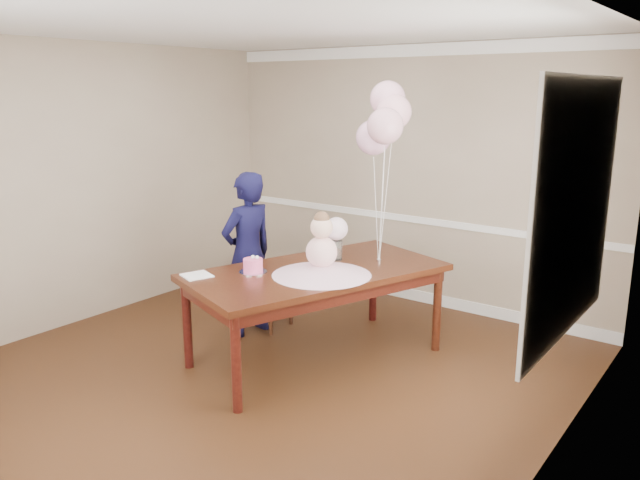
# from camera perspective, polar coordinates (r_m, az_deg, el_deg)

# --- Properties ---
(floor) EXTENTS (4.50, 5.00, 0.00)m
(floor) POSITION_cam_1_polar(r_m,az_deg,el_deg) (5.12, -6.51, -12.53)
(floor) COLOR black
(floor) RESTS_ON ground
(ceiling) EXTENTS (4.50, 5.00, 0.02)m
(ceiling) POSITION_cam_1_polar(r_m,az_deg,el_deg) (4.62, -7.46, 19.12)
(ceiling) COLOR silver
(ceiling) RESTS_ON wall_back
(wall_back) EXTENTS (4.50, 0.02, 2.70)m
(wall_back) POSITION_cam_1_polar(r_m,az_deg,el_deg) (6.70, 7.97, 5.77)
(wall_back) COLOR gray
(wall_back) RESTS_ON floor
(wall_left) EXTENTS (0.02, 5.00, 2.70)m
(wall_left) POSITION_cam_1_polar(r_m,az_deg,el_deg) (6.43, -21.74, 4.62)
(wall_left) COLOR gray
(wall_left) RESTS_ON floor
(wall_right) EXTENTS (0.02, 5.00, 2.70)m
(wall_right) POSITION_cam_1_polar(r_m,az_deg,el_deg) (3.57, 20.34, -1.83)
(wall_right) COLOR gray
(wall_right) RESTS_ON floor
(chair_rail_trim) EXTENTS (4.50, 0.02, 0.07)m
(chair_rail_trim) POSITION_cam_1_polar(r_m,az_deg,el_deg) (6.76, 7.81, 1.99)
(chair_rail_trim) COLOR white
(chair_rail_trim) RESTS_ON wall_back
(crown_molding) EXTENTS (4.50, 0.02, 0.12)m
(crown_molding) POSITION_cam_1_polar(r_m,az_deg,el_deg) (6.64, 8.31, 16.78)
(crown_molding) COLOR white
(crown_molding) RESTS_ON wall_back
(baseboard_trim) EXTENTS (4.50, 0.02, 0.12)m
(baseboard_trim) POSITION_cam_1_polar(r_m,az_deg,el_deg) (6.98, 7.59, -4.78)
(baseboard_trim) COLOR white
(baseboard_trim) RESTS_ON floor
(window_frame) EXTENTS (0.02, 1.66, 1.56)m
(window_frame) POSITION_cam_1_polar(r_m,az_deg,el_deg) (4.00, 22.34, 2.55)
(window_frame) COLOR white
(window_frame) RESTS_ON wall_right
(window_blinds) EXTENTS (0.01, 1.50, 1.40)m
(window_blinds) POSITION_cam_1_polar(r_m,az_deg,el_deg) (4.01, 22.09, 2.58)
(window_blinds) COLOR white
(window_blinds) RESTS_ON wall_right
(dining_table_top) EXTENTS (1.70, 2.35, 0.05)m
(dining_table_top) POSITION_cam_1_polar(r_m,az_deg,el_deg) (5.19, -0.36, -2.97)
(dining_table_top) COLOR black
(dining_table_top) RESTS_ON table_leg_fl
(table_apron) EXTENTS (1.57, 2.21, 0.11)m
(table_apron) POSITION_cam_1_polar(r_m,az_deg,el_deg) (5.21, -0.36, -3.80)
(table_apron) COLOR black
(table_apron) RESTS_ON table_leg_fl
(table_leg_fl) EXTENTS (0.09, 0.09, 0.74)m
(table_leg_fl) POSITION_cam_1_polar(r_m,az_deg,el_deg) (5.26, -12.05, -7.60)
(table_leg_fl) COLOR black
(table_leg_fl) RESTS_ON floor
(table_leg_fr) EXTENTS (0.09, 0.09, 0.74)m
(table_leg_fr) POSITION_cam_1_polar(r_m,az_deg,el_deg) (4.51, -7.67, -11.12)
(table_leg_fr) COLOR black
(table_leg_fr) RESTS_ON floor
(table_leg_bl) EXTENTS (0.09, 0.09, 0.74)m
(table_leg_bl) POSITION_cam_1_polar(r_m,az_deg,el_deg) (6.20, 4.88, -4.06)
(table_leg_bl) COLOR black
(table_leg_bl) RESTS_ON floor
(table_leg_br) EXTENTS (0.09, 0.09, 0.74)m
(table_leg_br) POSITION_cam_1_polar(r_m,az_deg,el_deg) (5.57, 10.66, -6.31)
(table_leg_br) COLOR black
(table_leg_br) RESTS_ON floor
(baby_skirt) EXTENTS (1.03, 1.03, 0.11)m
(baby_skirt) POSITION_cam_1_polar(r_m,az_deg,el_deg) (5.01, 0.15, -2.62)
(baby_skirt) COLOR #DCA2B9
(baby_skirt) RESTS_ON dining_table_top
(baby_torso) EXTENTS (0.25, 0.25, 0.25)m
(baby_torso) POSITION_cam_1_polar(r_m,az_deg,el_deg) (4.97, 0.15, -1.10)
(baby_torso) COLOR #FFA1CA
(baby_torso) RESTS_ON baby_skirt
(baby_head) EXTENTS (0.18, 0.18, 0.18)m
(baby_head) POSITION_cam_1_polar(r_m,az_deg,el_deg) (4.92, 0.15, 1.17)
(baby_head) COLOR beige
(baby_head) RESTS_ON baby_torso
(baby_hair) EXTENTS (0.13, 0.13, 0.13)m
(baby_hair) POSITION_cam_1_polar(r_m,az_deg,el_deg) (4.91, 0.15, 1.89)
(baby_hair) COLOR brown
(baby_hair) RESTS_ON baby_head
(cake_platter) EXTENTS (0.30, 0.30, 0.01)m
(cake_platter) POSITION_cam_1_polar(r_m,az_deg,el_deg) (5.12, -6.13, -2.91)
(cake_platter) COLOR silver
(cake_platter) RESTS_ON dining_table_top
(birthday_cake) EXTENTS (0.20, 0.20, 0.11)m
(birthday_cake) POSITION_cam_1_polar(r_m,az_deg,el_deg) (5.10, -6.15, -2.30)
(birthday_cake) COLOR #FE5092
(birthday_cake) RESTS_ON cake_platter
(cake_flower_a) EXTENTS (0.03, 0.03, 0.03)m
(cake_flower_a) POSITION_cam_1_polar(r_m,az_deg,el_deg) (5.08, -6.17, -1.55)
(cake_flower_a) COLOR white
(cake_flower_a) RESTS_ON birthday_cake
(cake_flower_b) EXTENTS (0.03, 0.03, 0.03)m
(cake_flower_b) POSITION_cam_1_polar(r_m,az_deg,el_deg) (5.07, -5.78, -1.59)
(cake_flower_b) COLOR white
(cake_flower_b) RESTS_ON birthday_cake
(rose_vase_near) EXTENTS (0.14, 0.14, 0.17)m
(rose_vase_near) POSITION_cam_1_polar(r_m,az_deg,el_deg) (5.46, 1.49, -0.92)
(rose_vase_near) COLOR white
(rose_vase_near) RESTS_ON dining_table_top
(roses_near) EXTENTS (0.20, 0.20, 0.20)m
(roses_near) POSITION_cam_1_polar(r_m,az_deg,el_deg) (5.41, 1.50, 1.04)
(roses_near) COLOR #F6CEDC
(roses_near) RESTS_ON rose_vase_near
(napkin) EXTENTS (0.27, 0.27, 0.01)m
(napkin) POSITION_cam_1_polar(r_m,az_deg,el_deg) (5.08, -11.20, -3.20)
(napkin) COLOR white
(napkin) RESTS_ON dining_table_top
(balloon_weight) EXTENTS (0.05, 0.05, 0.02)m
(balloon_weight) POSITION_cam_1_polar(r_m,az_deg,el_deg) (5.43, 5.39, -1.86)
(balloon_weight) COLOR silver
(balloon_weight) RESTS_ON dining_table_top
(balloon_a) EXTENTS (0.30, 0.30, 0.30)m
(balloon_a) POSITION_cam_1_polar(r_m,az_deg,el_deg) (5.33, 4.91, 9.33)
(balloon_a) COLOR #E5A2C2
(balloon_a) RESTS_ON balloon_ribbon_a
(balloon_b) EXTENTS (0.30, 0.30, 0.30)m
(balloon_b) POSITION_cam_1_polar(r_m,az_deg,el_deg) (5.13, 5.98, 10.32)
(balloon_b) COLOR #E7A3B4
(balloon_b) RESTS_ON balloon_ribbon_b
(balloon_c) EXTENTS (0.30, 0.30, 0.30)m
(balloon_c) POSITION_cam_1_polar(r_m,az_deg,el_deg) (5.29, 6.75, 11.55)
(balloon_c) COLOR #FCB2C2
(balloon_c) RESTS_ON balloon_ribbon_c
(balloon_d) EXTENTS (0.30, 0.30, 0.30)m
(balloon_d) POSITION_cam_1_polar(r_m,az_deg,el_deg) (5.38, 6.21, 12.72)
(balloon_d) COLOR #F8AFC7
(balloon_d) RESTS_ON balloon_ribbon_d
(balloon_ribbon_a) EXTENTS (0.09, 0.04, 0.89)m
(balloon_ribbon_a) POSITION_cam_1_polar(r_m,az_deg,el_deg) (5.37, 5.14, 2.85)
(balloon_ribbon_a) COLOR white
(balloon_ribbon_a) RESTS_ON balloon_weight
(balloon_ribbon_b) EXTENTS (0.09, 0.09, 0.99)m
(balloon_ribbon_b) POSITION_cam_1_polar(r_m,az_deg,el_deg) (5.26, 5.65, 3.20)
(balloon_ribbon_b) COLOR white
(balloon_ribbon_b) RESTS_ON balloon_weight
(balloon_ribbon_c) EXTENTS (0.06, 0.09, 1.10)m
(balloon_ribbon_c) POSITION_cam_1_polar(r_m,az_deg,el_deg) (5.33, 6.04, 3.91)
(balloon_ribbon_c) COLOR white
(balloon_ribbon_c) RESTS_ON balloon_weight
(balloon_ribbon_d) EXTENTS (0.05, 0.13, 1.20)m
(balloon_ribbon_d) POSITION_cam_1_polar(r_m,az_deg,el_deg) (5.37, 5.77, 4.56)
(balloon_ribbon_d) COLOR silver
(balloon_ribbon_d) RESTS_ON balloon_weight
(dining_chair_seat) EXTENTS (0.44, 0.44, 0.05)m
(dining_chair_seat) POSITION_cam_1_polar(r_m,az_deg,el_deg) (6.03, -4.91, -4.15)
(dining_chair_seat) COLOR #36160E
(dining_chair_seat) RESTS_ON chair_leg_fl
(chair_leg_fl) EXTENTS (0.04, 0.04, 0.40)m
(chair_leg_fl) POSITION_cam_1_polar(r_m,az_deg,el_deg) (6.07, -7.07, -6.24)
(chair_leg_fl) COLOR #331B0E
(chair_leg_fl) RESTS_ON floor
(chair_leg_fr) EXTENTS (0.04, 0.04, 0.40)m
(chair_leg_fr) POSITION_cam_1_polar(r_m,az_deg,el_deg) (5.88, -4.54, -6.85)
(chair_leg_fr) COLOR #361A0E
(chair_leg_fr) RESTS_ON floor
(chair_leg_bl) EXTENTS (0.04, 0.04, 0.40)m
(chair_leg_bl) POSITION_cam_1_polar(r_m,az_deg,el_deg) (6.31, -5.18, -5.39)
(chair_leg_bl) COLOR #33110E
(chair_leg_bl) RESTS_ON floor
(chair_leg_br) EXTENTS (0.04, 0.04, 0.40)m
(chair_leg_br) POSITION_cam_1_polar(r_m,az_deg,el_deg) (6.13, -2.69, -5.94)
(chair_leg_br) COLOR #36190E
(chair_leg_br) RESTS_ON floor
(chair_back_post_l) EXTENTS (0.04, 0.04, 0.52)m
(chair_back_post_l) POSITION_cam_1_polar(r_m,az_deg,el_deg) (5.93, -7.35, -1.81)
(chair_back_post_l) COLOR #37180F
(chair_back_post_l) RESTS_ON dining_chair_seat
(chair_back_post_r) EXTENTS (0.04, 0.04, 0.52)m
(chair_back_post_r) POSITION_cam_1_polar(r_m,az_deg,el_deg) (6.19, -5.41, -1.12)
(chair_back_post_r) COLOR #331A0D
(chair_back_post_r) RESTS_ON dining_chair_seat
(chair_slat_low) EXTENTS (0.06, 0.37, 0.05)m
(chair_slat_low) POSITION_cam_1_polar(r_m,az_deg,el_deg) (6.09, -6.33, -2.46)
(chair_slat_low) COLOR #3A150F
(chair_slat_low) RESTS_ON dining_chair_seat
(chair_slat_mid) EXTENTS (0.06, 0.37, 0.05)m
(chair_slat_mid) POSITION_cam_1_polar(r_m,az_deg,el_deg) (6.05, -6.37, -1.12)
(chair_slat_mid) COLOR #331C0E
(chair_slat_mid) RESTS_ON dining_chair_seat
(chair_slat_top) EXTENTS (0.06, 0.37, 0.05)m
(chair_slat_top) POSITION_cam_1_polar(r_m,az_deg,el_deg) (6.01, -6.40, 0.24)
(chair_slat_top) COLOR #361B0E
(chair_slat_top) RESTS_ON dining_chair_seat
(woman) EXTENTS (0.45, 0.61, 1.53)m
(woman) POSITION_cam_1_polar(r_m,az_deg,el_deg) (5.80, -6.62, -1.29)
(woman) COLOR black
(woman) RESTS_ON floor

